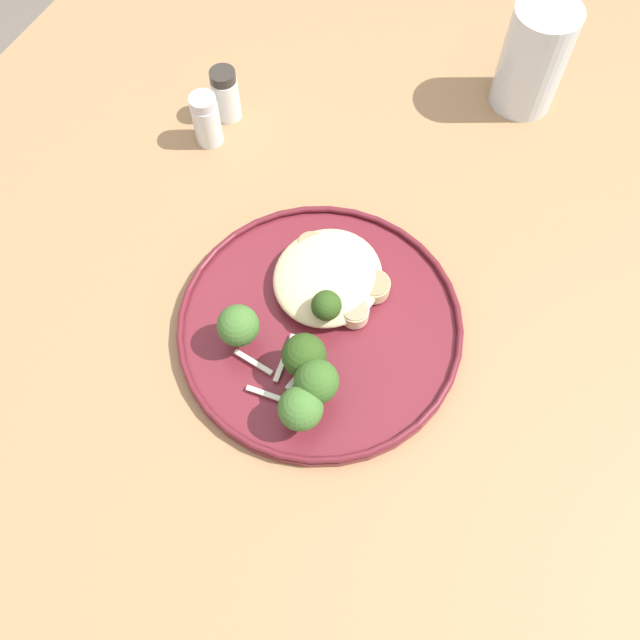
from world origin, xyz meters
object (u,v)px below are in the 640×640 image
(broccoli_floret_split_head, at_px, (301,409))
(water_glass, at_px, (532,63))
(seared_scallop_tilted_round, at_px, (312,247))
(seared_scallop_large_seared, at_px, (374,286))
(pepper_shaker, at_px, (226,95))
(seared_scallop_half_hidden, at_px, (348,278))
(seared_scallop_center_golden, at_px, (341,263))
(dinner_plate, at_px, (320,325))
(broccoli_floret_right_tilted, at_px, (326,306))
(broccoli_floret_left_leaning, at_px, (238,326))
(salt_shaker, at_px, (206,120))
(seared_scallop_right_edge, at_px, (327,279))
(seared_scallop_rear_pale, at_px, (355,313))
(seared_scallop_left_edge, at_px, (313,307))
(broccoli_floret_center_pile, at_px, (316,382))
(broccoli_floret_tall_stalk, at_px, (304,356))

(broccoli_floret_split_head, xyz_separation_m, water_glass, (0.49, -0.05, 0.01))
(seared_scallop_tilted_round, height_order, water_glass, water_glass)
(seared_scallop_large_seared, xyz_separation_m, pepper_shaker, (0.15, 0.26, 0.01))
(seared_scallop_half_hidden, height_order, broccoli_floret_split_head, broccoli_floret_split_head)
(seared_scallop_center_golden, bearing_deg, pepper_shaker, 57.32)
(dinner_plate, distance_m, seared_scallop_tilted_round, 0.09)
(water_glass, bearing_deg, broccoli_floret_right_tilted, 169.12)
(broccoli_floret_left_leaning, xyz_separation_m, salt_shaker, (0.22, 0.17, -0.01))
(seared_scallop_large_seared, xyz_separation_m, seared_scallop_center_golden, (0.01, 0.04, -0.00))
(seared_scallop_right_edge, bearing_deg, dinner_plate, -162.64)
(seared_scallop_large_seared, bearing_deg, seared_scallop_right_edge, 104.49)
(seared_scallop_right_edge, distance_m, pepper_shaker, 0.27)
(seared_scallop_rear_pale, bearing_deg, seared_scallop_large_seared, -6.56)
(broccoli_floret_left_leaning, bearing_deg, broccoli_floret_split_head, -117.24)
(seared_scallop_left_edge, xyz_separation_m, salt_shaker, (0.16, 0.22, 0.01))
(broccoli_floret_right_tilted, height_order, broccoli_floret_center_pile, broccoli_floret_center_pile)
(seared_scallop_right_edge, relative_size, broccoli_floret_tall_stalk, 0.55)
(seared_scallop_rear_pale, xyz_separation_m, broccoli_floret_tall_stalk, (-0.07, 0.02, 0.02))
(broccoli_floret_split_head, height_order, water_glass, water_glass)
(seared_scallop_large_seared, xyz_separation_m, seared_scallop_rear_pale, (-0.04, 0.00, 0.00))
(dinner_plate, distance_m, seared_scallop_right_edge, 0.05)
(seared_scallop_right_edge, xyz_separation_m, broccoli_floret_left_leaning, (-0.10, 0.05, 0.03))
(seared_scallop_half_hidden, relative_size, seared_scallop_center_golden, 1.13)
(water_glass, bearing_deg, broccoli_floret_center_pile, 174.30)
(seared_scallop_large_seared, height_order, seared_scallop_right_edge, seared_scallop_large_seared)
(seared_scallop_right_edge, relative_size, broccoli_floret_left_leaning, 0.54)
(seared_scallop_rear_pale, bearing_deg, broccoli_floret_split_head, -179.07)
(pepper_shaker, bearing_deg, broccoli_floret_tall_stalk, -137.67)
(seared_scallop_rear_pale, bearing_deg, water_glass, -7.75)
(broccoli_floret_left_leaning, bearing_deg, seared_scallop_rear_pale, -50.41)
(seared_scallop_half_hidden, xyz_separation_m, seared_scallop_center_golden, (0.01, 0.01, -0.00))
(seared_scallop_tilted_round, height_order, broccoli_floret_left_leaning, broccoli_floret_left_leaning)
(broccoli_floret_tall_stalk, bearing_deg, seared_scallop_half_hidden, 2.50)
(seared_scallop_tilted_round, height_order, broccoli_floret_center_pile, broccoli_floret_center_pile)
(seared_scallop_center_golden, distance_m, broccoli_floret_left_leaning, 0.14)
(seared_scallop_center_golden, bearing_deg, seared_scallop_tilted_round, 86.69)
(seared_scallop_large_seared, distance_m, broccoli_floret_split_head, 0.16)
(seared_scallop_right_edge, height_order, pepper_shaker, pepper_shaker)
(broccoli_floret_tall_stalk, bearing_deg, seared_scallop_large_seared, -12.00)
(seared_scallop_left_edge, xyz_separation_m, broccoli_floret_right_tilted, (-0.00, -0.02, 0.02))
(dinner_plate, bearing_deg, salt_shaker, 54.00)
(dinner_plate, bearing_deg, broccoli_floret_split_head, -163.15)
(seared_scallop_rear_pale, bearing_deg, broccoli_floret_center_pile, -177.44)
(broccoli_floret_center_pile, bearing_deg, seared_scallop_rear_pale, 2.56)
(seared_scallop_large_seared, bearing_deg, seared_scallop_tilted_round, 79.79)
(seared_scallop_center_golden, height_order, broccoli_floret_tall_stalk, broccoli_floret_tall_stalk)
(seared_scallop_tilted_round, distance_m, salt_shaker, 0.21)
(dinner_plate, xyz_separation_m, broccoli_floret_split_head, (-0.10, -0.03, 0.04))
(dinner_plate, relative_size, water_glass, 2.24)
(seared_scallop_half_hidden, height_order, salt_shaker, salt_shaker)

